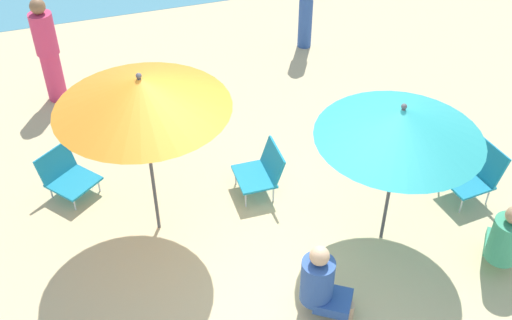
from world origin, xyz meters
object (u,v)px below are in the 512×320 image
Objects in this scene: beach_chair_c at (66,175)px; person_c at (506,239)px; beach_chair_b at (476,173)px; umbrella_teal at (401,123)px; beach_chair_a at (262,170)px; person_b at (321,283)px; person_d at (48,51)px; umbrella_orange at (141,94)px.

person_c is at bearing 19.25° from beach_chair_c.
beach_chair_b is 0.74× the size of person_c.
person_c is (0.99, -0.82, -1.17)m from umbrella_teal.
person_c is at bearing 64.56° from beach_chair_b.
umbrella_teal is 2.94× the size of beach_chair_a.
person_b is at bearing 127.38° from person_c.
umbrella_teal reaches higher than beach_chair_a.
beach_chair_a reaches higher than beach_chair_c.
beach_chair_c is 3.52m from person_b.
umbrella_teal is 1.99× the size of person_c.
beach_chair_c is 0.86× the size of person_b.
person_c is 0.58× the size of person_d.
beach_chair_b is (3.81, -0.66, -1.52)m from umbrella_orange.
umbrella_orange is 2.67× the size of beach_chair_c.
person_d is (-0.90, 3.21, -1.06)m from umbrella_orange.
person_d is at bearing 148.10° from person_b.
person_c is (4.35, -2.76, 0.18)m from beach_chair_c.
person_d is (-2.23, 4.92, 0.37)m from person_b.
beach_chair_a is 3.77m from person_d.
umbrella_orange is 4.15m from beach_chair_b.
person_b is 0.99× the size of person_c.
beach_chair_a is 0.92× the size of beach_chair_b.
person_b is (2.26, -2.69, 0.17)m from beach_chair_c.
person_b is 2.09m from person_c.
person_b is (-0.04, -1.95, 0.10)m from beach_chair_a.
beach_chair_c is (-3.36, 1.94, -1.35)m from umbrella_teal.
umbrella_orange is 4.10m from person_c.
beach_chair_c is 5.15m from person_c.
beach_chair_a is 0.80× the size of beach_chair_c.
beach_chair_b is 0.43× the size of person_d.
beach_chair_a is 1.95m from person_b.
beach_chair_b is 1.19m from person_c.
beach_chair_b is 2.70m from person_b.
umbrella_teal is 1.74m from person_c.
beach_chair_a is 2.87m from person_c.
umbrella_teal reaches higher than person_d.
person_d is at bearing -45.27° from beach_chair_b.
beach_chair_a is 0.69× the size of person_b.
beach_chair_c is at bearing -24.96° from beach_chair_b.
person_c is at bearing -27.57° from umbrella_orange.
beach_chair_c is at bearing 163.75° from person_b.
umbrella_teal is at bearing -21.58° from umbrella_orange.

